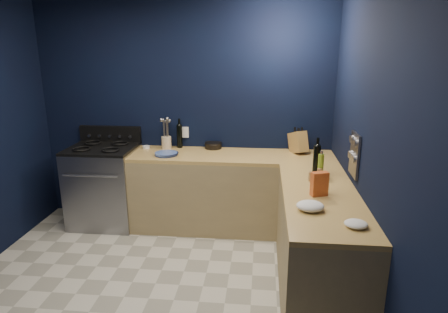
# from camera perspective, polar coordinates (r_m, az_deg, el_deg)

# --- Properties ---
(floor) EXTENTS (3.50, 3.50, 0.02)m
(floor) POSITION_cam_1_polar(r_m,az_deg,el_deg) (3.61, -11.01, -19.95)
(floor) COLOR beige
(floor) RESTS_ON ground
(wall_back) EXTENTS (3.50, 0.02, 2.60)m
(wall_back) POSITION_cam_1_polar(r_m,az_deg,el_deg) (4.70, -5.79, 6.26)
(wall_back) COLOR black
(wall_back) RESTS_ON ground
(wall_right) EXTENTS (0.02, 3.50, 2.60)m
(wall_right) POSITION_cam_1_polar(r_m,az_deg,el_deg) (3.01, 21.54, -0.38)
(wall_right) COLOR black
(wall_right) RESTS_ON ground
(cab_back) EXTENTS (2.30, 0.63, 0.86)m
(cab_back) POSITION_cam_1_polar(r_m,az_deg,el_deg) (4.54, 1.18, -5.43)
(cab_back) COLOR #9A8356
(cab_back) RESTS_ON floor
(top_back) EXTENTS (2.30, 0.63, 0.04)m
(top_back) POSITION_cam_1_polar(r_m,az_deg,el_deg) (4.40, 1.21, 0.04)
(top_back) COLOR olive
(top_back) RESTS_ON cab_back
(cab_right) EXTENTS (0.63, 1.67, 0.86)m
(cab_right) POSITION_cam_1_polar(r_m,az_deg,el_deg) (3.52, 13.61, -12.61)
(cab_right) COLOR #9A8356
(cab_right) RESTS_ON floor
(top_right) EXTENTS (0.63, 1.67, 0.04)m
(top_right) POSITION_cam_1_polar(r_m,az_deg,el_deg) (3.33, 14.12, -5.79)
(top_right) COLOR olive
(top_right) RESTS_ON cab_right
(gas_range) EXTENTS (0.76, 0.66, 0.92)m
(gas_range) POSITION_cam_1_polar(r_m,az_deg,el_deg) (4.87, -17.12, -4.27)
(gas_range) COLOR gray
(gas_range) RESTS_ON floor
(oven_door) EXTENTS (0.59, 0.02, 0.42)m
(oven_door) POSITION_cam_1_polar(r_m,az_deg,el_deg) (4.61, -18.59, -5.71)
(oven_door) COLOR black
(oven_door) RESTS_ON gas_range
(cooktop) EXTENTS (0.76, 0.66, 0.03)m
(cooktop) POSITION_cam_1_polar(r_m,az_deg,el_deg) (4.74, -17.58, 1.14)
(cooktop) COLOR black
(cooktop) RESTS_ON gas_range
(backguard) EXTENTS (0.76, 0.06, 0.20)m
(backguard) POSITION_cam_1_polar(r_m,az_deg,el_deg) (4.98, -16.36, 3.19)
(backguard) COLOR black
(backguard) RESTS_ON gas_range
(spice_panel) EXTENTS (0.02, 0.28, 0.38)m
(spice_panel) POSITION_cam_1_polar(r_m,az_deg,el_deg) (3.54, 18.66, 0.27)
(spice_panel) COLOR gray
(spice_panel) RESTS_ON wall_right
(wall_outlet) EXTENTS (0.09, 0.02, 0.13)m
(wall_outlet) POSITION_cam_1_polar(r_m,az_deg,el_deg) (4.72, -5.77, 3.58)
(wall_outlet) COLOR white
(wall_outlet) RESTS_ON wall_back
(plate_stack) EXTENTS (0.32, 0.32, 0.03)m
(plate_stack) POSITION_cam_1_polar(r_m,az_deg,el_deg) (4.41, -8.51, 0.39)
(plate_stack) COLOR #41659E
(plate_stack) RESTS_ON top_back
(ramekin) EXTENTS (0.09, 0.09, 0.03)m
(ramekin) POSITION_cam_1_polar(r_m,az_deg,el_deg) (4.74, -11.37, 1.36)
(ramekin) COLOR white
(ramekin) RESTS_ON top_back
(utensil_crock) EXTENTS (0.13, 0.13, 0.15)m
(utensil_crock) POSITION_cam_1_polar(r_m,az_deg,el_deg) (4.68, -8.46, 2.04)
(utensil_crock) COLOR beige
(utensil_crock) RESTS_ON top_back
(wine_bottle_back) EXTENTS (0.08, 0.08, 0.27)m
(wine_bottle_back) POSITION_cam_1_polar(r_m,az_deg,el_deg) (4.70, -6.55, 2.96)
(wine_bottle_back) COLOR black
(wine_bottle_back) RESTS_ON top_back
(lemon_basket) EXTENTS (0.24, 0.24, 0.08)m
(lemon_basket) POSITION_cam_1_polar(r_m,az_deg,el_deg) (4.65, -1.59, 1.66)
(lemon_basket) COLOR black
(lemon_basket) RESTS_ON top_back
(knife_block) EXTENTS (0.24, 0.31, 0.30)m
(knife_block) POSITION_cam_1_polar(r_m,az_deg,el_deg) (4.53, 10.84, 2.05)
(knife_block) COLOR olive
(knife_block) RESTS_ON top_back
(wine_bottle_right) EXTENTS (0.07, 0.07, 0.28)m
(wine_bottle_right) POSITION_cam_1_polar(r_m,az_deg,el_deg) (3.78, 13.46, -0.57)
(wine_bottle_right) COLOR black
(wine_bottle_right) RESTS_ON top_right
(oil_bottle) EXTENTS (0.06, 0.06, 0.23)m
(oil_bottle) POSITION_cam_1_polar(r_m,az_deg,el_deg) (3.69, 14.02, -1.40)
(oil_bottle) COLOR olive
(oil_bottle) RESTS_ON top_right
(spice_jar_near) EXTENTS (0.05, 0.05, 0.10)m
(spice_jar_near) POSITION_cam_1_polar(r_m,az_deg,el_deg) (3.68, 13.88, -2.50)
(spice_jar_near) COLOR olive
(spice_jar_near) RESTS_ON top_right
(spice_jar_far) EXTENTS (0.05, 0.05, 0.09)m
(spice_jar_far) POSITION_cam_1_polar(r_m,az_deg,el_deg) (3.61, 12.67, -2.92)
(spice_jar_far) COLOR olive
(spice_jar_far) RESTS_ON top_right
(crouton_bag) EXTENTS (0.15, 0.11, 0.20)m
(crouton_bag) POSITION_cam_1_polar(r_m,az_deg,el_deg) (3.27, 13.86, -3.94)
(crouton_bag) COLOR #A8172B
(crouton_bag) RESTS_ON top_right
(towel_front) EXTENTS (0.25, 0.23, 0.07)m
(towel_front) POSITION_cam_1_polar(r_m,az_deg,el_deg) (2.99, 12.57, -7.12)
(towel_front) COLOR white
(towel_front) RESTS_ON top_right
(towel_end) EXTENTS (0.20, 0.18, 0.05)m
(towel_end) POSITION_cam_1_polar(r_m,az_deg,el_deg) (2.82, 18.85, -9.36)
(towel_end) COLOR white
(towel_end) RESTS_ON top_right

